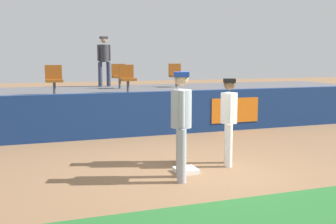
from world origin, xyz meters
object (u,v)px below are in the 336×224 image
at_px(first_base, 186,170).
at_px(seat_front_center, 127,77).
at_px(seat_back_center, 119,75).
at_px(spectator_hooded, 104,58).
at_px(seat_front_left, 54,78).
at_px(player_fielder_home, 229,115).
at_px(player_coach_visitor, 181,113).
at_px(seat_back_right, 176,74).
at_px(player_runner_visitor, 181,118).

distance_m(first_base, seat_front_center, 5.36).
bearing_deg(seat_back_center, first_base, -92.48).
bearing_deg(spectator_hooded, seat_front_left, 45.54).
distance_m(first_base, seat_back_center, 7.11).
height_order(player_fielder_home, player_coach_visitor, player_coach_visitor).
bearing_deg(seat_back_right, seat_front_center, -141.06).
relative_size(seat_front_left, seat_front_center, 1.00).
relative_size(seat_back_right, seat_back_center, 1.00).
height_order(first_base, seat_front_center, seat_front_center).
height_order(seat_front_left, seat_back_center, same).
distance_m(player_fielder_home, seat_back_center, 6.76).
distance_m(player_coach_visitor, seat_front_center, 4.54).
height_order(seat_back_center, spectator_hooded, spectator_hooded).
xyz_separation_m(player_coach_visitor, spectator_hooded, (-0.13, 7.45, 1.09)).
distance_m(seat_front_left, spectator_hooded, 3.59).
relative_size(seat_front_left, seat_back_right, 1.00).
distance_m(seat_front_center, spectator_hooded, 3.00).
height_order(player_coach_visitor, spectator_hooded, spectator_hooded).
bearing_deg(player_runner_visitor, first_base, 164.44).
bearing_deg(player_fielder_home, seat_front_center, -146.10).
relative_size(player_fielder_home, seat_front_center, 2.03).
bearing_deg(seat_front_left, player_fielder_home, -58.78).
height_order(player_coach_visitor, seat_front_center, seat_front_center).
bearing_deg(seat_back_center, seat_back_right, -0.01).
bearing_deg(player_runner_visitor, seat_back_center, -166.82).
bearing_deg(seat_back_right, player_runner_visitor, -109.74).
height_order(player_fielder_home, seat_back_center, seat_back_center).
relative_size(player_runner_visitor, seat_front_left, 2.22).
bearing_deg(player_runner_visitor, seat_back_right, 177.70).
bearing_deg(player_fielder_home, spectator_hooded, -148.61).
xyz_separation_m(seat_front_center, spectator_hooded, (-0.15, 2.94, 0.58)).
relative_size(first_base, player_coach_visitor, 0.23).
bearing_deg(spectator_hooded, player_runner_visitor, 77.79).
height_order(seat_front_left, seat_front_center, same).
bearing_deg(seat_back_center, player_runner_visitor, -94.26).
height_order(first_base, seat_front_left, seat_front_left).
xyz_separation_m(player_coach_visitor, seat_front_center, (0.02, 4.51, 0.51)).
relative_size(player_runner_visitor, seat_back_center, 2.22).
xyz_separation_m(player_fielder_home, seat_back_right, (1.39, 6.70, 0.55)).
xyz_separation_m(player_runner_visitor, spectator_hooded, (0.25, 8.46, 1.03)).
bearing_deg(seat_front_left, seat_back_center, 38.34).
xyz_separation_m(first_base, player_coach_visitor, (0.13, 0.63, 0.99)).
height_order(player_runner_visitor, seat_front_left, seat_front_left).
bearing_deg(spectator_hooded, player_fielder_home, 86.68).
height_order(seat_back_right, spectator_hooded, spectator_hooded).
relative_size(seat_front_center, spectator_hooded, 0.46).
distance_m(first_base, seat_front_left, 5.71).
bearing_deg(player_fielder_home, seat_front_left, -124.62).
distance_m(seat_front_left, seat_back_right, 4.71).
bearing_deg(spectator_hooded, first_base, 79.45).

